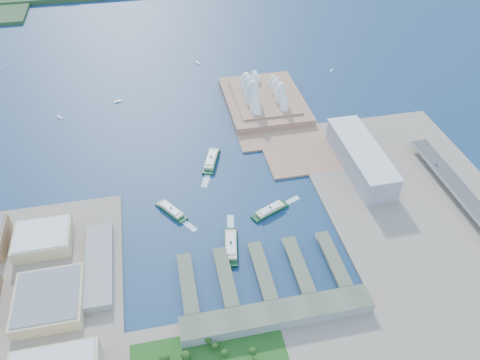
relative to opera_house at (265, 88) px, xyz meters
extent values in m
plane|color=#0E2544|center=(-105.00, -280.00, -32.00)|extent=(3000.00, 3000.00, 0.00)
cube|color=gray|center=(-355.00, -385.00, -30.50)|extent=(220.00, 390.00, 3.00)
cube|color=gray|center=(135.00, -330.00, -30.50)|extent=(240.00, 500.00, 3.00)
cube|color=#9C6F55|center=(2.50, -20.00, -30.50)|extent=(135.00, 220.00, 3.00)
cube|color=#97979D|center=(90.00, -200.00, -11.50)|extent=(45.00, 155.00, 35.00)
cube|color=gray|center=(-90.00, -415.00, -23.00)|extent=(200.00, 28.00, 12.00)
imported|color=slate|center=(191.00, -231.53, -16.43)|extent=(2.02, 4.96, 1.44)
camera|label=1|loc=(-183.32, -674.97, 392.74)|focal=35.00mm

